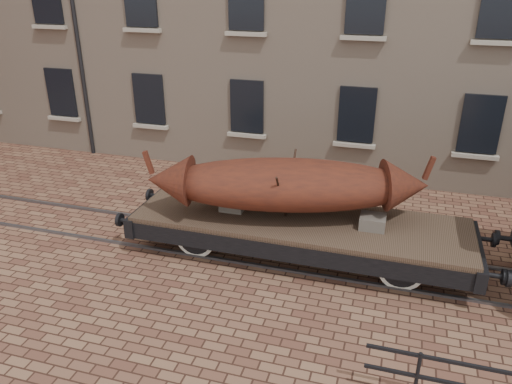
# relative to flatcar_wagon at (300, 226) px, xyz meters

# --- Properties ---
(ground) EXTENTS (90.00, 90.00, 0.00)m
(ground) POSITION_rel_flatcar_wagon_xyz_m (-0.34, -0.00, -0.81)
(ground) COLOR brown
(rail_track) EXTENTS (30.00, 1.52, 0.06)m
(rail_track) POSITION_rel_flatcar_wagon_xyz_m (-0.34, -0.00, -0.78)
(rail_track) COLOR #59595E
(rail_track) RESTS_ON ground
(flatcar_wagon) EXTENTS (8.62, 2.34, 1.30)m
(flatcar_wagon) POSITION_rel_flatcar_wagon_xyz_m (0.00, 0.00, 0.00)
(flatcar_wagon) COLOR #4D392E
(flatcar_wagon) RESTS_ON ground
(iron_boat) EXTENTS (6.38, 3.01, 1.54)m
(iron_boat) POSITION_rel_flatcar_wagon_xyz_m (-0.35, -0.00, 1.01)
(iron_boat) COLOR #5B2314
(iron_boat) RESTS_ON flatcar_wagon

